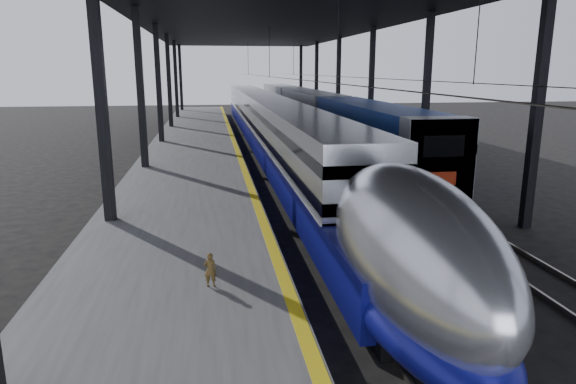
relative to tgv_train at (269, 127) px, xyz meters
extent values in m
plane|color=black|center=(-2.00, -25.44, -1.87)|extent=(160.00, 160.00, 0.00)
cube|color=#4C4C4F|center=(-5.50, -5.44, -1.37)|extent=(6.00, 80.00, 1.00)
cube|color=yellow|center=(-2.70, -5.44, -0.86)|extent=(0.30, 80.00, 0.01)
cube|color=slate|center=(-0.72, -5.44, -1.79)|extent=(0.08, 80.00, 0.16)
cube|color=slate|center=(0.72, -5.44, -1.79)|extent=(0.08, 80.00, 0.16)
cube|color=slate|center=(4.28, -5.44, -1.79)|extent=(0.08, 80.00, 0.16)
cube|color=slate|center=(5.72, -5.44, -1.79)|extent=(0.08, 80.00, 0.16)
cube|color=black|center=(-7.80, -20.44, 2.63)|extent=(0.35, 0.35, 9.00)
cube|color=black|center=(7.60, -20.44, 2.63)|extent=(0.35, 0.35, 9.00)
cube|color=black|center=(-7.80, -10.44, 2.63)|extent=(0.35, 0.35, 9.00)
cube|color=black|center=(7.60, -10.44, 2.63)|extent=(0.35, 0.35, 9.00)
cube|color=black|center=(-7.80, -0.44, 2.63)|extent=(0.35, 0.35, 9.00)
cube|color=black|center=(7.60, -0.44, 2.63)|extent=(0.35, 0.35, 9.00)
cube|color=black|center=(-7.80, 9.56, 2.63)|extent=(0.35, 0.35, 9.00)
cube|color=black|center=(7.60, 9.56, 2.63)|extent=(0.35, 0.35, 9.00)
cube|color=black|center=(-7.80, 19.56, 2.63)|extent=(0.35, 0.35, 9.00)
cube|color=black|center=(7.60, 19.56, 2.63)|extent=(0.35, 0.35, 9.00)
cube|color=black|center=(-7.80, 29.56, 2.63)|extent=(0.35, 0.35, 9.00)
cube|color=black|center=(7.60, 29.56, 2.63)|extent=(0.35, 0.35, 9.00)
cube|color=black|center=(-0.10, -5.44, 7.38)|extent=(18.00, 75.00, 0.45)
cylinder|color=slate|center=(0.00, -5.44, 3.63)|extent=(0.03, 74.00, 0.03)
cylinder|color=slate|center=(5.00, -5.44, 3.63)|extent=(0.03, 74.00, 0.03)
cube|color=silver|center=(0.00, 4.02, 0.27)|extent=(2.69, 57.00, 3.71)
cube|color=navy|center=(0.00, 2.52, -0.89)|extent=(2.77, 62.00, 1.44)
cube|color=silver|center=(0.00, 4.02, -0.15)|extent=(2.78, 57.00, 0.09)
cube|color=black|center=(0.00, 4.02, 1.34)|extent=(2.73, 57.00, 0.39)
cube|color=black|center=(0.00, 4.02, 0.27)|extent=(2.73, 57.00, 0.39)
ellipsoid|color=silver|center=(0.00, -27.48, 0.13)|extent=(2.69, 8.40, 3.71)
ellipsoid|color=navy|center=(0.00, -27.48, -0.94)|extent=(2.77, 8.40, 1.58)
ellipsoid|color=black|center=(0.00, -30.08, 0.87)|extent=(1.39, 2.20, 0.84)
cube|color=black|center=(0.00, -27.48, -1.67)|extent=(2.04, 2.60, 0.40)
cube|color=black|center=(0.00, -5.48, -1.67)|extent=(2.04, 2.60, 0.40)
cube|color=navy|center=(5.00, -9.44, 0.21)|extent=(2.90, 18.00, 3.93)
cube|color=gray|center=(5.00, -17.84, 0.21)|extent=(2.95, 1.20, 3.99)
cube|color=black|center=(5.00, -18.46, 1.09)|extent=(1.76, 0.06, 0.88)
cube|color=#B4280D|center=(5.00, -18.46, -0.26)|extent=(1.24, 0.06, 0.57)
cube|color=gray|center=(5.00, 9.56, 0.21)|extent=(2.90, 18.00, 3.93)
cube|color=gray|center=(5.00, 28.56, 0.21)|extent=(2.90, 18.00, 3.93)
cube|color=black|center=(5.00, -15.44, -1.69)|extent=(2.28, 2.40, 0.36)
cube|color=black|center=(5.00, 6.56, -1.69)|extent=(2.28, 2.40, 0.36)
imported|color=#533F1B|center=(-4.47, -26.55, -0.45)|extent=(0.33, 0.24, 0.83)
camera|label=1|loc=(-4.36, -37.91, 4.09)|focal=32.00mm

